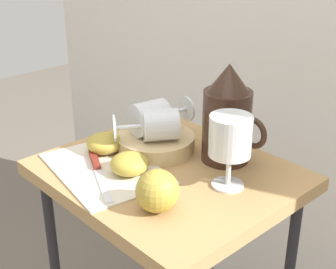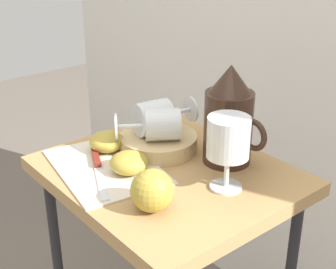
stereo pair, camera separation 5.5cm
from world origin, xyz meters
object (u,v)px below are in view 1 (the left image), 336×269
(basket_tray, at_px, (156,143))
(apple_whole, at_px, (157,191))
(wine_glass_upright, at_px, (230,140))
(table, at_px, (168,204))
(wine_glass_tipped_near, at_px, (158,125))
(pitcher, at_px, (227,123))
(apple_half_left, at_px, (104,143))
(wine_glass_tipped_far, at_px, (152,117))
(knife, at_px, (97,167))
(apple_half_right, at_px, (130,164))

(basket_tray, relative_size, apple_whole, 2.22)
(wine_glass_upright, bearing_deg, table, -163.25)
(wine_glass_tipped_near, bearing_deg, pitcher, 37.12)
(table, distance_m, basket_tray, 0.14)
(apple_whole, bearing_deg, pitcher, 101.35)
(basket_tray, bearing_deg, pitcher, 29.55)
(table, height_order, apple_half_left, apple_half_left)
(basket_tray, xyz_separation_m, wine_glass_tipped_near, (0.02, -0.01, 0.05))
(wine_glass_tipped_near, xyz_separation_m, apple_whole, (0.17, -0.15, -0.03))
(pitcher, height_order, wine_glass_tipped_far, pitcher)
(wine_glass_upright, xyz_separation_m, knife, (-0.23, -0.15, -0.09))
(basket_tray, relative_size, wine_glass_tipped_far, 1.17)
(wine_glass_tipped_far, xyz_separation_m, apple_half_right, (0.07, -0.12, -0.05))
(apple_half_left, bearing_deg, apple_whole, -14.64)
(pitcher, relative_size, wine_glass_tipped_near, 1.40)
(wine_glass_tipped_near, height_order, apple_half_right, wine_glass_tipped_near)
(wine_glass_upright, relative_size, wine_glass_tipped_far, 0.98)
(pitcher, relative_size, knife, 1.08)
(pitcher, bearing_deg, apple_whole, -78.65)
(apple_half_left, bearing_deg, wine_glass_tipped_far, 65.18)
(apple_whole, distance_m, knife, 0.20)
(basket_tray, height_order, wine_glass_tipped_far, wine_glass_tipped_far)
(wine_glass_upright, relative_size, apple_half_left, 1.87)
(knife, bearing_deg, pitcher, 57.68)
(table, xyz_separation_m, wine_glass_tipped_far, (-0.10, 0.05, 0.16))
(apple_half_right, bearing_deg, wine_glass_upright, 34.37)
(basket_tray, bearing_deg, apple_half_right, -65.97)
(wine_glass_tipped_near, bearing_deg, knife, -101.46)
(wine_glass_upright, bearing_deg, apple_half_left, -161.63)
(apple_half_left, bearing_deg, wine_glass_tipped_near, 46.25)
(pitcher, bearing_deg, knife, -122.32)
(basket_tray, xyz_separation_m, apple_half_right, (0.05, -0.12, 0.01))
(wine_glass_tipped_near, distance_m, apple_half_right, 0.12)
(basket_tray, bearing_deg, table, -26.26)
(wine_glass_tipped_near, bearing_deg, basket_tray, 151.31)
(wine_glass_tipped_near, bearing_deg, wine_glass_upright, 2.08)
(table, xyz_separation_m, wine_glass_tipped_near, (-0.07, 0.03, 0.16))
(wine_glass_tipped_near, distance_m, apple_half_left, 0.13)
(pitcher, distance_m, apple_whole, 0.25)
(wine_glass_tipped_near, height_order, wine_glass_tipped_far, wine_glass_tipped_far)
(table, xyz_separation_m, knife, (-0.10, -0.11, 0.10))
(wine_glass_upright, relative_size, apple_whole, 1.87)
(table, xyz_separation_m, apple_half_right, (-0.04, -0.07, 0.11))
(pitcher, xyz_separation_m, knife, (-0.15, -0.23, -0.08))
(wine_glass_upright, bearing_deg, apple_half_right, -145.63)
(wine_glass_upright, bearing_deg, wine_glass_tipped_near, -177.92)
(basket_tray, xyz_separation_m, pitcher, (0.14, 0.08, 0.07))
(table, relative_size, wine_glass_upright, 4.88)
(wine_glass_upright, height_order, apple_half_right, wine_glass_upright)
(pitcher, height_order, apple_whole, pitcher)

